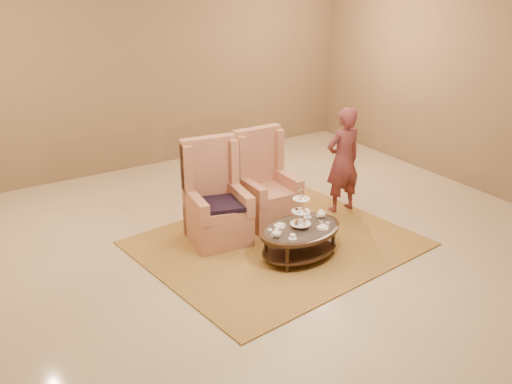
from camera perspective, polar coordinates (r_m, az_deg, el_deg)
ground at (r=7.16m, az=1.65°, el=-6.48°), size 8.00×8.00×0.00m
ceiling at (r=7.16m, az=1.65°, el=-6.48°), size 8.00×8.00×0.02m
wall_back at (r=9.98m, az=-11.30°, el=12.22°), size 8.00×0.04×3.50m
wall_right at (r=9.27m, az=23.23°, el=10.08°), size 0.04×8.00×3.50m
rug at (r=7.45m, az=2.08°, el=-5.15°), size 3.60×3.13×0.02m
tea_table at (r=7.01m, az=4.43°, el=-4.11°), size 1.18×0.88×0.92m
armchair_left at (r=7.42m, az=-4.06°, el=-1.50°), size 0.82×0.84×1.34m
armchair_right at (r=7.92m, az=0.84°, el=0.04°), size 0.72×0.74×1.31m
person at (r=8.20m, az=8.70°, el=3.12°), size 0.58×0.39×1.55m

